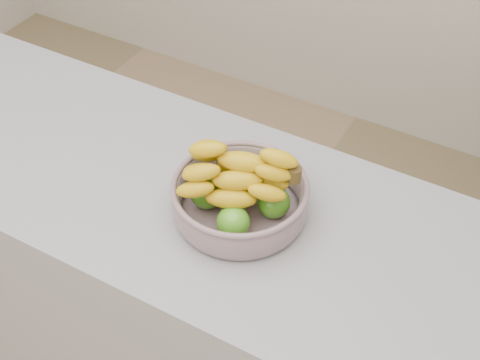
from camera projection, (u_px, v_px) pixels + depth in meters
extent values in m
cube|color=#92939A|center=(161.00, 292.00, 1.87)|extent=(2.00, 0.60, 0.90)
cylinder|color=#95A3B2|center=(240.00, 211.00, 1.47)|extent=(0.25, 0.25, 0.01)
torus|color=#95A3B2|center=(240.00, 187.00, 1.42)|extent=(0.30, 0.30, 0.01)
sphere|color=#419D1B|center=(233.00, 222.00, 1.39)|extent=(0.07, 0.07, 0.07)
sphere|color=#419D1B|center=(274.00, 202.00, 1.43)|extent=(0.07, 0.07, 0.07)
sphere|color=#419D1B|center=(246.00, 175.00, 1.49)|extent=(0.07, 0.07, 0.07)
sphere|color=#419D1B|center=(207.00, 193.00, 1.45)|extent=(0.07, 0.07, 0.07)
ellipsoid|color=yellow|center=(231.00, 199.00, 1.38)|extent=(0.19, 0.12, 0.04)
ellipsoid|color=yellow|center=(235.00, 183.00, 1.41)|extent=(0.19, 0.10, 0.04)
ellipsoid|color=yellow|center=(240.00, 168.00, 1.45)|extent=(0.19, 0.08, 0.04)
ellipsoid|color=yellow|center=(238.00, 180.00, 1.37)|extent=(0.18, 0.13, 0.04)
ellipsoid|color=yellow|center=(242.00, 164.00, 1.41)|extent=(0.19, 0.07, 0.04)
ellipsoid|color=yellow|center=(243.00, 162.00, 1.37)|extent=(0.19, 0.10, 0.04)
cylinder|color=#463616|center=(294.00, 174.00, 1.36)|extent=(0.03, 0.03, 0.03)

